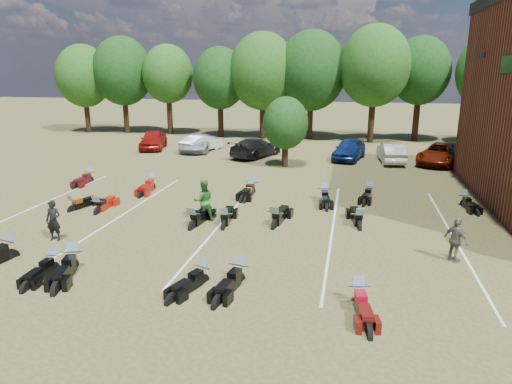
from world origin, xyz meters
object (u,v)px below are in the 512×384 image
(car_4, at_px, (349,149))
(motorcycle_0, at_px, (53,270))
(motorcycle_14, at_px, (90,182))
(car_0, at_px, (153,140))
(motorcycle_3, at_px, (202,283))
(person_grey, at_px, (456,240))
(motorcycle_7, at_px, (98,213))
(person_black, at_px, (53,221))
(person_green, at_px, (204,201))

(car_4, xyz_separation_m, motorcycle_0, (-9.79, -22.43, -0.79))
(motorcycle_14, bearing_deg, motorcycle_0, -65.26)
(car_0, height_order, motorcycle_0, car_0)
(motorcycle_3, distance_m, motorcycle_14, 16.16)
(person_grey, relative_size, motorcycle_3, 0.79)
(person_grey, distance_m, motorcycle_14, 21.26)
(car_4, xyz_separation_m, motorcycle_14, (-15.57, -10.59, -0.79))
(car_4, bearing_deg, motorcycle_7, -113.53)
(person_grey, relative_size, motorcycle_7, 0.74)
(motorcycle_0, bearing_deg, car_0, 103.03)
(motorcycle_0, height_order, motorcycle_3, motorcycle_3)
(car_0, relative_size, car_4, 1.01)
(car_4, distance_m, motorcycle_14, 18.85)
(person_grey, bearing_deg, motorcycle_3, 73.27)
(car_4, xyz_separation_m, person_black, (-11.52, -19.82, 0.05))
(car_0, relative_size, person_grey, 2.82)
(motorcycle_3, relative_size, motorcycle_14, 0.92)
(car_0, height_order, car_4, car_0)
(car_0, height_order, person_green, person_green)
(person_black, distance_m, motorcycle_0, 3.24)
(motorcycle_14, bearing_deg, motorcycle_3, -47.48)
(motorcycle_3, height_order, motorcycle_14, motorcycle_14)
(car_4, relative_size, motorcycle_0, 2.24)
(car_4, height_order, motorcycle_14, car_4)
(car_0, bearing_deg, motorcycle_0, -87.34)
(car_4, height_order, motorcycle_7, car_4)
(person_black, xyz_separation_m, person_grey, (15.59, 1.13, -0.01))
(person_green, distance_m, motorcycle_0, 7.21)
(motorcycle_0, relative_size, motorcycle_7, 0.92)
(motorcycle_3, bearing_deg, car_0, 136.60)
(person_black, xyz_separation_m, person_green, (5.20, 3.64, 0.12))
(person_black, relative_size, motorcycle_0, 0.81)
(person_grey, xyz_separation_m, motorcycle_0, (-13.86, -3.73, -0.83))
(motorcycle_14, bearing_deg, car_0, 94.11)
(person_green, xyz_separation_m, motorcycle_3, (1.94, -6.07, -0.96))
(person_grey, bearing_deg, car_4, -27.30)
(car_4, height_order, motorcycle_0, car_4)
(motorcycle_0, bearing_deg, motorcycle_7, 104.12)
(person_green, relative_size, motorcycle_14, 0.85)
(person_black, xyz_separation_m, motorcycle_7, (-0.21, 3.60, -0.85))
(person_black, relative_size, motorcycle_7, 0.75)
(car_0, distance_m, motorcycle_3, 26.58)
(car_4, bearing_deg, person_green, -98.99)
(car_0, bearing_deg, car_4, -18.01)
(person_green, bearing_deg, person_grey, 141.43)
(car_0, distance_m, person_green, 20.33)
(car_0, xyz_separation_m, motorcycle_14, (1.12, -11.88, -0.80))
(person_black, height_order, motorcycle_3, person_black)
(motorcycle_0, bearing_deg, motorcycle_3, -1.35)
(motorcycle_14, bearing_deg, person_black, -67.59)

